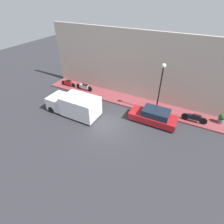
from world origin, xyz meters
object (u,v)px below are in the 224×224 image
object	(u,v)px
motorcycle_black	(194,118)
streetlamp	(161,80)
delivery_van	(74,105)
scooter_silver	(84,87)
motorcycle_red	(68,83)
parked_car	(154,116)
potted_plant	(222,119)

from	to	relation	value
motorcycle_black	streetlamp	bearing A→B (deg)	92.30
delivery_van	scooter_silver	distance (m)	4.57
motorcycle_black	scooter_silver	world-z (taller)	motorcycle_black
delivery_van	streetlamp	size ratio (longest dim) A/B	1.06
motorcycle_red	parked_car	bearing A→B (deg)	-99.65
parked_car	motorcycle_red	size ratio (longest dim) A/B	2.05
streetlamp	scooter_silver	bearing A→B (deg)	86.42
scooter_silver	streetlamp	world-z (taller)	streetlamp
motorcycle_red	potted_plant	distance (m)	16.58
motorcycle_red	streetlamp	world-z (taller)	streetlamp
delivery_van	motorcycle_black	bearing A→B (deg)	-69.95
scooter_silver	potted_plant	size ratio (longest dim) A/B	2.40
motorcycle_black	potted_plant	bearing A→B (deg)	-66.09
parked_car	potted_plant	world-z (taller)	parked_car
delivery_van	scooter_silver	size ratio (longest dim) A/B	2.37
delivery_van	motorcycle_black	xyz separation A→B (m)	(3.76, -10.31, -0.42)
streetlamp	potted_plant	size ratio (longest dim) A/B	5.37
streetlamp	parked_car	bearing A→B (deg)	-173.07
delivery_van	parked_car	bearing A→B (deg)	-72.53
scooter_silver	motorcycle_red	bearing A→B (deg)	90.99
delivery_van	streetlamp	bearing A→B (deg)	-62.29
streetlamp	motorcycle_red	bearing A→B (deg)	87.38
parked_car	delivery_van	bearing A→B (deg)	107.47
motorcycle_red	streetlamp	bearing A→B (deg)	-92.62
scooter_silver	motorcycle_red	xyz separation A→B (m)	(-0.04, 2.32, -0.00)
delivery_van	potted_plant	bearing A→B (deg)	-69.27
motorcycle_black	potted_plant	size ratio (longest dim) A/B	2.40
delivery_van	motorcycle_red	size ratio (longest dim) A/B	2.52
parked_car	delivery_van	xyz separation A→B (m)	(-2.23, 7.07, 0.36)
motorcycle_black	scooter_silver	xyz separation A→B (m)	(0.41, 12.13, -0.02)
parked_car	motorcycle_black	world-z (taller)	parked_car
parked_car	streetlamp	distance (m)	3.18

